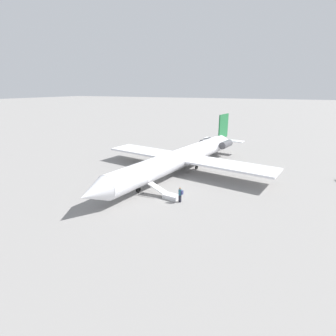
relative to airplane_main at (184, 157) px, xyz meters
name	(u,v)px	position (x,y,z in m)	size (l,w,h in m)	color
ground_plane	(180,173)	(1.06, -0.18, -2.25)	(600.00, 600.00, 0.00)	gray
airplane_main	(184,157)	(0.00, 0.00, 0.00)	(36.37, 28.04, 7.53)	silver
boarding_stairs	(168,195)	(10.46, 2.27, -1.86)	(1.65, 4.13, 1.82)	silver
passenger	(180,194)	(10.97, 4.01, -1.24)	(0.38, 0.56, 1.74)	#23232D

